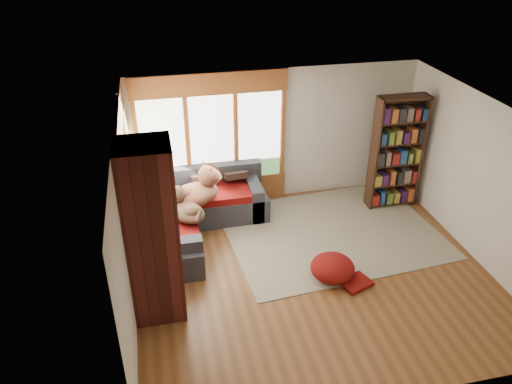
{
  "coord_description": "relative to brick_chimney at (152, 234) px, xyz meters",
  "views": [
    {
      "loc": [
        -2.23,
        -6.0,
        5.03
      ],
      "look_at": [
        -0.68,
        1.06,
        0.95
      ],
      "focal_mm": 35.0,
      "sensor_mm": 36.0,
      "label": 1
    }
  ],
  "objects": [
    {
      "name": "bookshelf",
      "position": [
        4.54,
        2.03,
        -0.2
      ],
      "size": [
        0.94,
        0.31,
        2.2
      ],
      "color": "#371E12",
      "rests_on": "ground"
    },
    {
      "name": "brick_chimney",
      "position": [
        0.0,
        0.0,
        0.0
      ],
      "size": [
        0.7,
        0.7,
        2.6
      ],
      "primitive_type": "cube",
      "color": "#471914",
      "rests_on": "ground"
    },
    {
      "name": "pouf",
      "position": [
        2.66,
        0.13,
        -1.1
      ],
      "size": [
        0.78,
        0.78,
        0.38
      ],
      "primitive_type": "ellipsoid",
      "rotation": [
        0.0,
        0.0,
        0.13
      ],
      "color": "maroon",
      "rests_on": "area_rug"
    },
    {
      "name": "dog_brindle",
      "position": [
        0.52,
        1.45,
        -0.55
      ],
      "size": [
        0.79,
        0.89,
        0.43
      ],
      "rotation": [
        0.0,
        0.0,
        2.1
      ],
      "color": "black",
      "rests_on": "sectional_sofa"
    },
    {
      "name": "ceiling",
      "position": [
        2.4,
        0.35,
        1.3
      ],
      "size": [
        5.5,
        5.5,
        0.0
      ],
      "primitive_type": "plane",
      "color": "white"
    },
    {
      "name": "floor",
      "position": [
        2.4,
        0.35,
        -1.3
      ],
      "size": [
        5.5,
        5.5,
        0.0
      ],
      "primitive_type": "plane",
      "color": "brown",
      "rests_on": "ground"
    },
    {
      "name": "wall_left",
      "position": [
        -0.35,
        0.35,
        0.0
      ],
      "size": [
        0.04,
        5.0,
        2.6
      ],
      "primitive_type": "cube",
      "color": "silver",
      "rests_on": "ground"
    },
    {
      "name": "wall_right",
      "position": [
        5.15,
        0.35,
        0.0
      ],
      "size": [
        0.04,
        5.0,
        2.6
      ],
      "primitive_type": "cube",
      "color": "silver",
      "rests_on": "ground"
    },
    {
      "name": "area_rug",
      "position": [
        3.09,
        1.32,
        -1.29
      ],
      "size": [
        3.88,
        3.1,
        0.01
      ],
      "primitive_type": "cube",
      "rotation": [
        0.0,
        0.0,
        0.08
      ],
      "color": "beige",
      "rests_on": "ground"
    },
    {
      "name": "dog_tan",
      "position": [
        0.78,
        1.89,
        -0.48
      ],
      "size": [
        1.15,
        0.96,
        0.56
      ],
      "rotation": [
        0.0,
        0.0,
        0.41
      ],
      "color": "brown",
      "rests_on": "sectional_sofa"
    },
    {
      "name": "wall_front",
      "position": [
        2.4,
        -2.15,
        0.0
      ],
      "size": [
        5.5,
        0.04,
        2.6
      ],
      "primitive_type": "cube",
      "color": "silver",
      "rests_on": "ground"
    },
    {
      "name": "wall_back",
      "position": [
        2.4,
        2.85,
        0.0
      ],
      "size": [
        5.5,
        0.04,
        2.6
      ],
      "primitive_type": "cube",
      "color": "silver",
      "rests_on": "ground"
    },
    {
      "name": "roller_blind",
      "position": [
        -0.29,
        2.38,
        0.45
      ],
      "size": [
        0.03,
        0.72,
        0.9
      ],
      "primitive_type": "cube",
      "color": "#6B8D5C",
      "rests_on": "wall_left"
    },
    {
      "name": "windows_back",
      "position": [
        1.2,
        2.82,
        0.05
      ],
      "size": [
        2.82,
        0.1,
        1.9
      ],
      "color": "#9B5627",
      "rests_on": "wall_back"
    },
    {
      "name": "sectional_sofa",
      "position": [
        0.45,
        2.05,
        -1.0
      ],
      "size": [
        2.2,
        2.2,
        0.8
      ],
      "rotation": [
        0.0,
        0.0,
        0.08
      ],
      "color": "#2C2D31",
      "rests_on": "ground"
    },
    {
      "name": "throw_pillows",
      "position": [
        0.53,
        2.1,
        -0.54
      ],
      "size": [
        1.98,
        1.68,
        0.45
      ],
      "color": "black",
      "rests_on": "sectional_sofa"
    },
    {
      "name": "windows_left",
      "position": [
        -0.32,
        1.55,
        0.05
      ],
      "size": [
        0.1,
        2.62,
        1.9
      ],
      "color": "#9B5627",
      "rests_on": "wall_left"
    }
  ]
}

